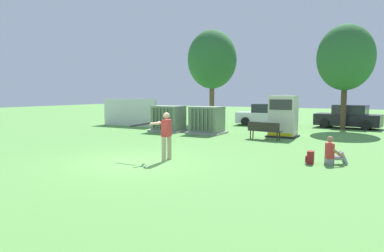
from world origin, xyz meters
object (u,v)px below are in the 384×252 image
Objects in this scene: transformer_west at (168,119)px; transformer_mid_west at (207,120)px; batter at (165,134)px; seated_spectator at (333,153)px; sports_ball at (144,166)px; backpack at (310,158)px; park_bench at (264,129)px; generator_enclosure at (283,116)px; parked_car_leftmost at (265,115)px; parked_car_left_of_center at (348,117)px.

transformer_west is 1.00× the size of transformer_mid_west.
batter is 1.81× the size of seated_spectator.
sports_ball is (0.05, -1.32, -0.93)m from batter.
transformer_mid_west reaches higher than sports_ball.
backpack is (4.68, 1.94, -0.76)m from batter.
park_bench is at bearing -7.22° from transformer_west.
generator_enclosure reaches higher than transformer_mid_west.
seated_spectator is (5.31, 3.57, 0.33)m from sports_ball.
sports_ball is 6.41m from seated_spectator.
parked_car_leftmost is (1.55, 6.82, -0.04)m from transformer_mid_west.
generator_enclosure reaches higher than parked_car_left_of_center.
backpack is (2.64, -6.82, -0.92)m from generator_enclosure.
parked_car_leftmost is at bearing 77.15° from transformer_mid_west.
generator_enclosure reaches higher than park_bench.
transformer_west is 12.46m from parked_car_left_of_center.
transformer_mid_west reaches higher than seated_spectator.
seated_spectator reaches higher than sports_ball.
batter reaches higher than parked_car_left_of_center.
batter reaches higher than sports_ball.
sports_ball is at bearing -99.37° from park_bench.
park_bench is at bearing -14.61° from transformer_mid_west.
parked_car_leftmost is at bearing -172.93° from parked_car_left_of_center.
parked_car_leftmost is (-5.50, 13.06, 0.54)m from backpack.
transformer_west reaches higher than park_bench.
seated_spectator is (3.90, -4.94, -0.16)m from park_bench.
sports_ball is at bearing -146.06° from seated_spectator.
transformer_mid_west reaches higher than backpack.
generator_enclosure is 0.52× the size of parked_car_left_of_center.
transformer_west is 0.91× the size of generator_enclosure.
parked_car_leftmost is at bearing 112.83° from backpack.
sports_ball is (-1.40, -8.51, -0.49)m from park_bench.
backpack is at bearing -155.25° from seated_spectator.
generator_enclosure reaches higher than seated_spectator.
transformer_west is 7.08m from generator_enclosure.
parked_car_left_of_center is (7.19, 7.52, -0.04)m from transformer_mid_west.
transformer_mid_west is 2.18× the size of seated_spectator.
generator_enclosure is at bearing 76.88° from batter.
transformer_west is 10.63m from sports_ball.
parked_car_left_of_center is (3.36, 8.51, 0.22)m from park_bench.
batter is 15.03m from parked_car_leftmost.
sports_ball is 16.36m from parked_car_leftmost.
generator_enclosure is 6.88m from parked_car_leftmost.
park_bench is at bearing 80.63° from sports_ball.
transformer_mid_west is 9.84m from sports_ball.
transformer_mid_west is 10.40m from parked_car_left_of_center.
transformer_mid_west is 0.48× the size of parked_car_left_of_center.
parked_car_leftmost is (-0.87, 16.32, 0.71)m from sports_ball.
generator_enclosure is 8.99m from batter.
sports_ball is at bearing -75.69° from transformer_mid_west.
batter is at bearing -101.45° from park_bench.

